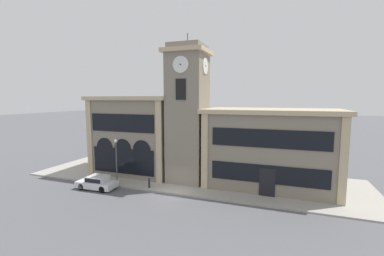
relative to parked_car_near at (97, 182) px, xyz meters
name	(u,v)px	position (x,y,z in m)	size (l,w,h in m)	color
ground_plane	(172,194)	(8.23, 1.23, -0.75)	(300.00, 300.00, 0.00)	#56565B
sidewalk_kerb	(192,177)	(8.23, 7.00, -0.67)	(39.59, 11.54, 0.15)	#A39E93
clock_tower	(188,114)	(8.23, 5.72, 7.10)	(4.73, 4.73, 16.80)	gray
town_hall_left_wing	(138,135)	(0.76, 7.20, 4.24)	(11.00, 7.76, 9.91)	gray
town_hall_right_wing	(270,148)	(17.28, 7.21, 3.55)	(14.18, 7.76, 8.54)	gray
parked_car_near	(97,182)	(0.00, 0.00, 0.00)	(4.28, 2.06, 1.43)	silver
street_lamp	(116,154)	(1.33, 1.66, 2.78)	(0.36, 0.36, 5.05)	#4C4C51
bollard	(149,183)	(5.30, 1.81, -0.08)	(0.18, 0.18, 1.06)	black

